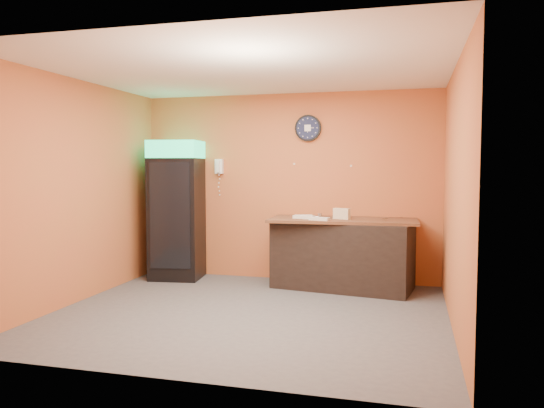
% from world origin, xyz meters
% --- Properties ---
extents(floor, '(4.50, 4.50, 0.00)m').
position_xyz_m(floor, '(0.00, 0.00, 0.00)').
color(floor, '#47474C').
rests_on(floor, ground).
extents(back_wall, '(4.50, 0.02, 2.80)m').
position_xyz_m(back_wall, '(0.00, 2.00, 1.40)').
color(back_wall, '#BC5B35').
rests_on(back_wall, floor).
extents(left_wall, '(0.02, 4.00, 2.80)m').
position_xyz_m(left_wall, '(-2.25, 0.00, 1.40)').
color(left_wall, '#BC5B35').
rests_on(left_wall, floor).
extents(right_wall, '(0.02, 4.00, 2.80)m').
position_xyz_m(right_wall, '(2.25, 0.00, 1.40)').
color(right_wall, '#BC5B35').
rests_on(right_wall, floor).
extents(ceiling, '(4.50, 4.00, 0.02)m').
position_xyz_m(ceiling, '(0.00, 0.00, 2.80)').
color(ceiling, white).
rests_on(ceiling, back_wall).
extents(beverage_cooler, '(0.82, 0.83, 2.10)m').
position_xyz_m(beverage_cooler, '(-1.66, 1.60, 1.02)').
color(beverage_cooler, black).
rests_on(beverage_cooler, floor).
extents(prep_counter, '(1.99, 1.11, 0.94)m').
position_xyz_m(prep_counter, '(0.89, 1.58, 0.47)').
color(prep_counter, black).
rests_on(prep_counter, floor).
extents(wall_clock, '(0.39, 0.06, 0.39)m').
position_xyz_m(wall_clock, '(0.31, 1.97, 2.28)').
color(wall_clock, black).
rests_on(wall_clock, back_wall).
extents(wall_phone, '(0.12, 0.11, 0.23)m').
position_xyz_m(wall_phone, '(-1.08, 1.95, 1.71)').
color(wall_phone, white).
rests_on(wall_phone, back_wall).
extents(butcher_paper, '(2.07, 0.96, 0.04)m').
position_xyz_m(butcher_paper, '(0.89, 1.58, 0.96)').
color(butcher_paper, brown).
rests_on(butcher_paper, prep_counter).
extents(sub_roll_stack, '(0.25, 0.16, 0.15)m').
position_xyz_m(sub_roll_stack, '(0.88, 1.51, 1.06)').
color(sub_roll_stack, beige).
rests_on(sub_roll_stack, butcher_paper).
extents(wrapped_sandwich_left, '(0.33, 0.20, 0.04)m').
position_xyz_m(wrapped_sandwich_left, '(0.37, 1.44, 1.00)').
color(wrapped_sandwich_left, silver).
rests_on(wrapped_sandwich_left, butcher_paper).
extents(wrapped_sandwich_mid, '(0.29, 0.17, 0.04)m').
position_xyz_m(wrapped_sandwich_mid, '(0.61, 1.28, 1.00)').
color(wrapped_sandwich_mid, silver).
rests_on(wrapped_sandwich_mid, butcher_paper).
extents(wrapped_sandwich_right, '(0.27, 0.18, 0.04)m').
position_xyz_m(wrapped_sandwich_right, '(0.32, 1.63, 1.00)').
color(wrapped_sandwich_right, silver).
rests_on(wrapped_sandwich_right, butcher_paper).
extents(kitchen_tool, '(0.06, 0.06, 0.06)m').
position_xyz_m(kitchen_tool, '(0.55, 1.66, 1.01)').
color(kitchen_tool, silver).
rests_on(kitchen_tool, butcher_paper).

